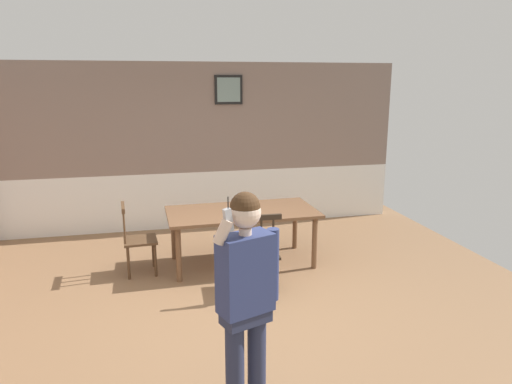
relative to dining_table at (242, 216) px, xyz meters
name	(u,v)px	position (x,y,z in m)	size (l,w,h in m)	color
ground_plane	(236,307)	(-0.33, -1.23, -0.67)	(7.42, 7.42, 0.00)	#846042
room_back_partition	(201,150)	(-0.32, 1.85, 0.65)	(6.75, 0.17, 2.74)	gray
dining_table	(242,216)	(0.00, 0.00, 0.00)	(2.00, 1.04, 0.75)	brown
chair_near_window	(258,253)	(0.01, -0.89, -0.19)	(0.48, 0.48, 0.99)	#2D2319
chair_by_doorway	(137,239)	(-1.38, -0.03, -0.21)	(0.44, 0.44, 0.93)	#513823
person_figure	(246,290)	(-0.55, -2.89, 0.31)	(0.51, 0.33, 1.71)	#282E49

